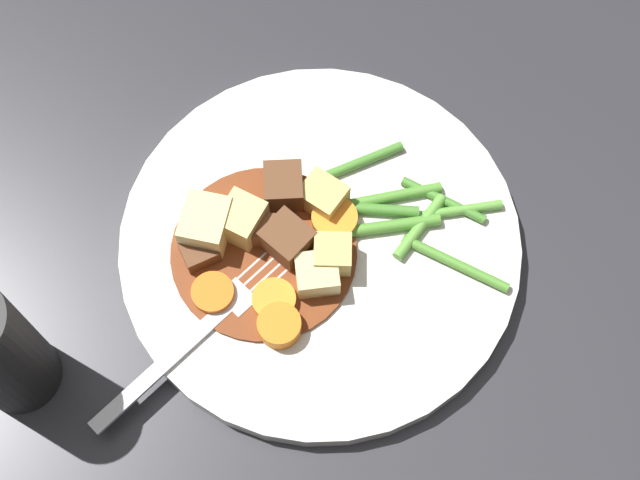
% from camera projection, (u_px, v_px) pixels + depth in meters
% --- Properties ---
extents(ground_plane, '(3.00, 3.00, 0.00)m').
position_uv_depth(ground_plane, '(320.00, 249.00, 0.65)').
color(ground_plane, '#2D2D33').
extents(dinner_plate, '(0.28, 0.28, 0.02)m').
position_uv_depth(dinner_plate, '(320.00, 245.00, 0.65)').
color(dinner_plate, white).
rests_on(dinner_plate, ground_plane).
extents(stew_sauce, '(0.13, 0.13, 0.00)m').
position_uv_depth(stew_sauce, '(264.00, 252.00, 0.63)').
color(stew_sauce, brown).
rests_on(stew_sauce, dinner_plate).
extents(carrot_slice_0, '(0.04, 0.04, 0.01)m').
position_uv_depth(carrot_slice_0, '(334.00, 220.00, 0.64)').
color(carrot_slice_0, orange).
rests_on(carrot_slice_0, dinner_plate).
extents(carrot_slice_1, '(0.03, 0.03, 0.01)m').
position_uv_depth(carrot_slice_1, '(274.00, 301.00, 0.62)').
color(carrot_slice_1, orange).
rests_on(carrot_slice_1, dinner_plate).
extents(carrot_slice_2, '(0.04, 0.04, 0.01)m').
position_uv_depth(carrot_slice_2, '(279.00, 326.00, 0.61)').
color(carrot_slice_2, orange).
rests_on(carrot_slice_2, dinner_plate).
extents(carrot_slice_3, '(0.04, 0.04, 0.01)m').
position_uv_depth(carrot_slice_3, '(213.00, 293.00, 0.62)').
color(carrot_slice_3, orange).
rests_on(carrot_slice_3, dinner_plate).
extents(potato_chunk_0, '(0.03, 0.03, 0.02)m').
position_uv_depth(potato_chunk_0, '(333.00, 255.00, 0.62)').
color(potato_chunk_0, '#DBBC6B').
rests_on(potato_chunk_0, dinner_plate).
extents(potato_chunk_1, '(0.04, 0.04, 0.02)m').
position_uv_depth(potato_chunk_1, '(316.00, 197.00, 0.64)').
color(potato_chunk_1, '#DBBC6B').
rests_on(potato_chunk_1, dinner_plate).
extents(potato_chunk_2, '(0.03, 0.04, 0.03)m').
position_uv_depth(potato_chunk_2, '(206.00, 228.00, 0.63)').
color(potato_chunk_2, '#EAD68C').
rests_on(potato_chunk_2, dinner_plate).
extents(potato_chunk_3, '(0.03, 0.03, 0.02)m').
position_uv_depth(potato_chunk_3, '(319.00, 275.00, 0.62)').
color(potato_chunk_3, '#EAD68C').
rests_on(potato_chunk_3, dinner_plate).
extents(potato_chunk_4, '(0.04, 0.04, 0.03)m').
position_uv_depth(potato_chunk_4, '(242.00, 220.00, 0.63)').
color(potato_chunk_4, '#E5CC7A').
rests_on(potato_chunk_4, dinner_plate).
extents(meat_chunk_0, '(0.03, 0.03, 0.03)m').
position_uv_depth(meat_chunk_0, '(284.00, 187.00, 0.64)').
color(meat_chunk_0, brown).
rests_on(meat_chunk_0, dinner_plate).
extents(meat_chunk_1, '(0.03, 0.03, 0.02)m').
position_uv_depth(meat_chunk_1, '(200.00, 252.00, 0.63)').
color(meat_chunk_1, brown).
rests_on(meat_chunk_1, dinner_plate).
extents(meat_chunk_2, '(0.03, 0.02, 0.02)m').
position_uv_depth(meat_chunk_2, '(268.00, 232.00, 0.63)').
color(meat_chunk_2, brown).
rests_on(meat_chunk_2, dinner_plate).
extents(meat_chunk_3, '(0.04, 0.04, 0.02)m').
position_uv_depth(meat_chunk_3, '(287.00, 240.00, 0.63)').
color(meat_chunk_3, brown).
rests_on(meat_chunk_3, dinner_plate).
extents(green_bean_0, '(0.06, 0.01, 0.01)m').
position_uv_depth(green_bean_0, '(372.00, 209.00, 0.64)').
color(green_bean_0, '#4C8E33').
rests_on(green_bean_0, dinner_plate).
extents(green_bean_1, '(0.08, 0.05, 0.01)m').
position_uv_depth(green_bean_1, '(348.00, 167.00, 0.66)').
color(green_bean_1, '#4C8E33').
rests_on(green_bean_1, dinner_plate).
extents(green_bean_2, '(0.08, 0.03, 0.01)m').
position_uv_depth(green_bean_2, '(381.00, 199.00, 0.65)').
color(green_bean_2, '#599E38').
rests_on(green_bean_2, dinner_plate).
extents(green_bean_3, '(0.08, 0.03, 0.01)m').
position_uv_depth(green_bean_3, '(379.00, 228.00, 0.64)').
color(green_bean_3, '#599E38').
rests_on(green_bean_3, dinner_plate).
extents(green_bean_4, '(0.06, 0.03, 0.01)m').
position_uv_depth(green_bean_4, '(444.00, 200.00, 0.65)').
color(green_bean_4, '#4C8E33').
rests_on(green_bean_4, dinner_plate).
extents(green_bean_5, '(0.04, 0.05, 0.01)m').
position_uv_depth(green_bean_5, '(420.00, 227.00, 0.64)').
color(green_bean_5, '#66AD42').
rests_on(green_bean_5, dinner_plate).
extents(green_bean_6, '(0.07, 0.04, 0.01)m').
position_uv_depth(green_bean_6, '(455.00, 263.00, 0.63)').
color(green_bean_6, '#599E38').
rests_on(green_bean_6, dinner_plate).
extents(green_bean_7, '(0.06, 0.02, 0.01)m').
position_uv_depth(green_bean_7, '(462.00, 210.00, 0.64)').
color(green_bean_7, '#66AD42').
rests_on(green_bean_7, dinner_plate).
extents(fork, '(0.13, 0.14, 0.00)m').
position_uv_depth(fork, '(203.00, 329.00, 0.61)').
color(fork, silver).
rests_on(fork, dinner_plate).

